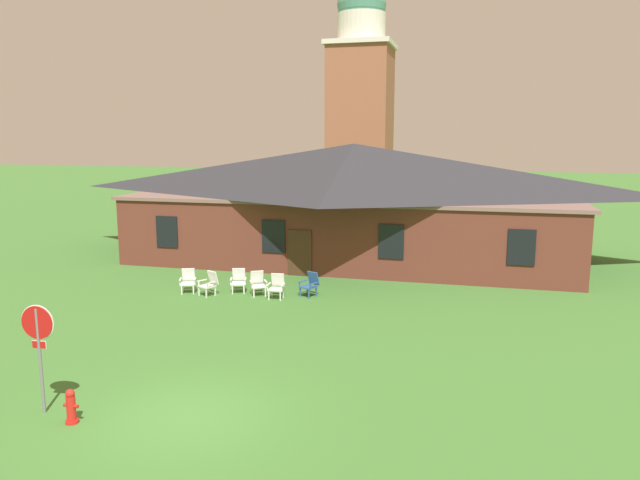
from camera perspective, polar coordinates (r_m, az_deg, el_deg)
ground_plane at (r=14.36m, az=-12.64°, el=-16.20°), size 200.00×200.00×0.00m
brick_building at (r=31.14m, az=3.22°, el=3.86°), size 22.27×10.40×5.87m
dome_tower at (r=49.52m, az=3.89°, el=12.83°), size 5.18×5.18×19.27m
stop_sign at (r=14.96m, az=-25.26°, el=-8.38°), size 0.80×0.10×2.56m
lawn_chair_by_porch at (r=24.82m, az=-12.46°, el=-3.76°), size 0.77×0.82×0.96m
lawn_chair_near_door at (r=24.20m, az=-10.50°, el=-4.04°), size 0.81×0.85×0.96m
lawn_chair_left_end at (r=24.49m, az=-7.76°, el=-3.79°), size 0.75×0.81×0.96m
lawn_chair_middle at (r=23.95m, az=-5.95°, el=-4.07°), size 0.83×0.86×0.96m
lawn_chair_right_end at (r=23.43m, az=-4.14°, el=-4.36°), size 0.67×0.70×0.96m
lawn_chair_far_side at (r=23.68m, az=-0.94°, el=-4.18°), size 0.81×0.85×0.96m
fire_hydrant at (r=14.71m, az=-22.64°, el=-14.48°), size 0.36×0.28×0.79m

